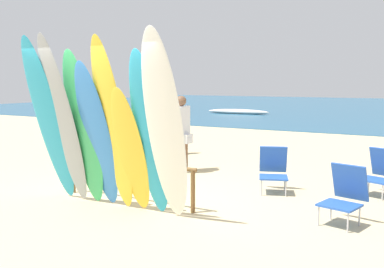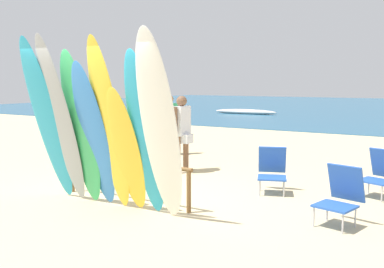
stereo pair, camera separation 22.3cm
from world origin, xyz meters
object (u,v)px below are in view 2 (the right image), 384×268
at_px(surfboard_yellow_5, 127,151).
at_px(beach_chair_striped, 381,172).
at_px(surfboard_rack, 125,170).
at_px(beach_chair_blue, 341,194).
at_px(surfboard_green_2, 81,129).
at_px(surfboard_white_7, 160,128).
at_px(distant_boat, 245,112).
at_px(beachgoer_strolling, 170,121).
at_px(surfboard_teal_0, 47,121).
at_px(beachgoer_midbeach, 182,128).
at_px(surfboard_blue_3, 94,135).
at_px(surfboard_yellow_4, 109,125).
at_px(beach_chair_red, 272,168).
at_px(surfboard_grey_1, 61,121).
at_px(surfboard_teal_6, 145,135).

relative_size(surfboard_yellow_5, beach_chair_striped, 2.42).
bearing_deg(surfboard_rack, beach_chair_blue, 10.74).
height_order(surfboard_rack, surfboard_green_2, surfboard_green_2).
relative_size(surfboard_rack, surfboard_white_7, 0.93).
height_order(beach_chair_striped, distant_boat, beach_chair_striped).
bearing_deg(beachgoer_strolling, surfboard_teal_0, 41.86).
distance_m(beachgoer_midbeach, beach_chair_blue, 4.27).
xyz_separation_m(beachgoer_midbeach, beachgoer_strolling, (-1.50, 1.76, -0.03)).
bearing_deg(beach_chair_striped, beachgoer_strolling, -178.57).
height_order(surfboard_green_2, surfboard_blue_3, surfboard_green_2).
height_order(beachgoer_midbeach, distant_boat, beachgoer_midbeach).
distance_m(surfboard_teal_0, beach_chair_striped, 5.76).
bearing_deg(surfboard_yellow_4, beachgoer_midbeach, 104.73).
relative_size(surfboard_blue_3, beachgoer_strolling, 1.45).
height_order(surfboard_green_2, distant_boat, surfboard_green_2).
distance_m(beachgoer_strolling, beach_chair_blue, 6.45).
bearing_deg(distant_boat, beach_chair_blue, -62.55).
height_order(beachgoer_midbeach, beach_chair_red, beachgoer_midbeach).
bearing_deg(surfboard_yellow_5, beachgoer_midbeach, 107.00).
height_order(surfboard_teal_0, surfboard_blue_3, surfboard_teal_0).
xyz_separation_m(surfboard_blue_3, beachgoer_midbeach, (-0.27, 3.02, -0.18)).
height_order(surfboard_teal_0, beach_chair_blue, surfboard_teal_0).
distance_m(surfboard_grey_1, beach_chair_blue, 4.41).
relative_size(surfboard_teal_6, beach_chair_striped, 3.03).
distance_m(surfboard_green_2, beachgoer_strolling, 5.02).
relative_size(surfboard_teal_6, beach_chair_red, 3.07).
distance_m(beachgoer_midbeach, beach_chair_red, 2.48).
bearing_deg(beach_chair_red, beach_chair_striped, 0.36).
relative_size(surfboard_green_2, surfboard_yellow_4, 0.93).
relative_size(surfboard_teal_6, beach_chair_blue, 3.01).
relative_size(surfboard_yellow_4, surfboard_teal_6, 1.09).
relative_size(beachgoer_strolling, distant_boat, 0.40).
xyz_separation_m(surfboard_green_2, beachgoer_midbeach, (0.00, 3.02, -0.27)).
bearing_deg(surfboard_white_7, surfboard_teal_6, 158.98).
relative_size(surfboard_yellow_5, beach_chair_red, 2.45).
relative_size(surfboard_grey_1, beachgoer_strolling, 1.72).
bearing_deg(surfboard_blue_3, surfboard_teal_6, 3.00).
xyz_separation_m(surfboard_rack, beach_chair_striped, (3.61, 2.54, -0.11)).
relative_size(surfboard_teal_6, beachgoer_midbeach, 1.49).
height_order(surfboard_rack, surfboard_white_7, surfboard_white_7).
bearing_deg(surfboard_yellow_4, beachgoer_strolling, 117.09).
distance_m(surfboard_green_2, surfboard_blue_3, 0.29).
bearing_deg(surfboard_white_7, surfboard_grey_1, 176.08).
xyz_separation_m(surfboard_blue_3, beach_chair_blue, (3.54, 1.15, -0.72)).
height_order(surfboard_grey_1, beachgoer_midbeach, surfboard_grey_1).
distance_m(surfboard_blue_3, beach_chair_red, 3.24).
distance_m(surfboard_blue_3, surfboard_teal_6, 1.01).
height_order(surfboard_green_2, beach_chair_red, surfboard_green_2).
xyz_separation_m(surfboard_green_2, surfboard_teal_6, (1.28, -0.01, -0.02)).
relative_size(surfboard_yellow_4, beachgoer_midbeach, 1.61).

